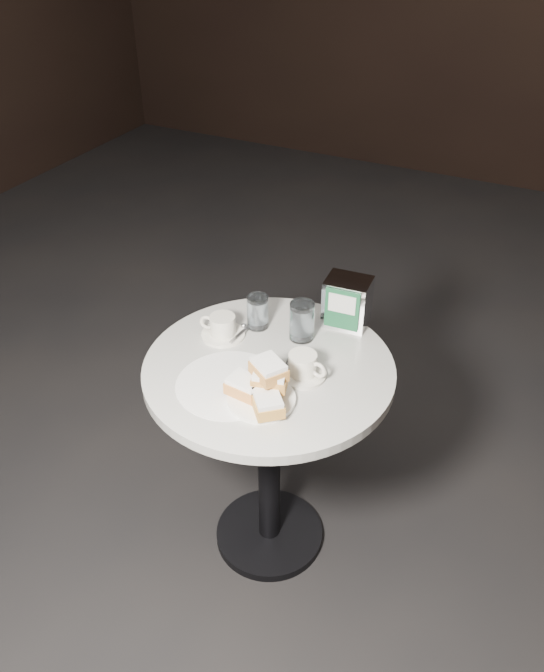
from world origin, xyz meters
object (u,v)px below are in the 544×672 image
at_px(beignet_plate, 262,388).
at_px(coffee_cup_right, 303,366).
at_px(coffee_cup_left, 222,327).
at_px(cafe_table, 269,418).
at_px(water_glass_right, 302,321).
at_px(water_glass_left, 258,312).
at_px(napkin_dispenser, 347,302).

height_order(beignet_plate, coffee_cup_right, beignet_plate).
bearing_deg(coffee_cup_left, coffee_cup_right, -23.03).
xyz_separation_m(cafe_table, coffee_cup_left, (-0.18, 0.06, 0.23)).
distance_m(cafe_table, water_glass_right, 0.30).
distance_m(coffee_cup_right, water_glass_left, 0.27).
relative_size(coffee_cup_left, napkin_dispenser, 0.99).
distance_m(beignet_plate, water_glass_left, 0.34).
xyz_separation_m(coffee_cup_left, napkin_dispenser, (0.30, 0.22, 0.05)).
relative_size(cafe_table, coffee_cup_right, 4.99).
distance_m(coffee_cup_left, water_glass_left, 0.12).
bearing_deg(beignet_plate, coffee_cup_left, 138.77).
xyz_separation_m(cafe_table, water_glass_right, (0.03, 0.16, 0.25)).
xyz_separation_m(beignet_plate, coffee_cup_right, (0.05, 0.14, -0.01)).
xyz_separation_m(water_glass_left, napkin_dispenser, (0.23, 0.13, 0.03)).
relative_size(beignet_plate, coffee_cup_left, 1.57).
bearing_deg(coffee_cup_left, water_glass_left, 41.40).
xyz_separation_m(coffee_cup_right, napkin_dispenser, (0.01, 0.29, 0.05)).
height_order(cafe_table, coffee_cup_right, coffee_cup_right).
relative_size(coffee_cup_right, water_glass_right, 1.28).
bearing_deg(napkin_dispenser, cafe_table, -116.47).
bearing_deg(water_glass_left, napkin_dispenser, 29.68).
relative_size(coffee_cup_left, coffee_cup_right, 1.00).
xyz_separation_m(coffee_cup_right, water_glass_left, (-0.22, 0.15, 0.02)).
distance_m(water_glass_left, water_glass_right, 0.14).
relative_size(coffee_cup_right, napkin_dispenser, 0.99).
height_order(coffee_cup_left, coffee_cup_right, coffee_cup_right).
height_order(water_glass_left, napkin_dispenser, napkin_dispenser).
bearing_deg(beignet_plate, coffee_cup_right, 70.86).
xyz_separation_m(cafe_table, water_glass_left, (-0.11, 0.15, 0.25)).
bearing_deg(water_glass_left, beignet_plate, -60.68).
bearing_deg(beignet_plate, napkin_dispenser, 81.59).
bearing_deg(cafe_table, napkin_dispenser, 67.79).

